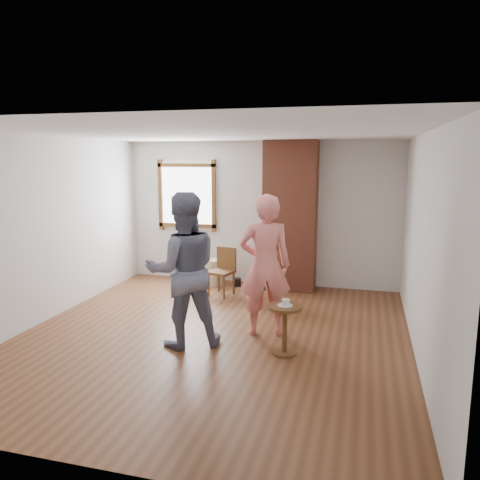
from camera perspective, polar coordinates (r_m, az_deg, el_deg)
name	(u,v)px	position (r m, az deg, el deg)	size (l,w,h in m)	color
ground	(213,336)	(6.27, -3.32, -11.60)	(5.50, 5.50, 0.00)	brown
room_shell	(222,194)	(6.44, -2.25, 5.57)	(5.04, 5.52, 2.62)	silver
brick_chimney	(290,216)	(8.18, 6.14, 2.91)	(0.90, 0.50, 2.60)	#9D5037
stoneware_crock	(214,272)	(8.60, -3.15, -3.91)	(0.37, 0.37, 0.47)	#C5B58E
dark_pot	(237,282)	(8.52, -0.38, -5.16)	(0.15, 0.15, 0.15)	black
dining_chair_left	(223,268)	(7.94, -2.05, -3.49)	(0.47, 0.47, 0.81)	brown
dining_chair_right	(268,276)	(7.42, 3.40, -4.37)	(0.41, 0.41, 0.83)	brown
side_table	(285,322)	(5.61, 5.47, -9.88)	(0.40, 0.40, 0.60)	brown
cake_plate	(285,305)	(5.55, 5.51, -7.93)	(0.18, 0.18, 0.01)	white
cake_slice	(286,303)	(5.54, 5.62, -7.60)	(0.08, 0.07, 0.06)	white
man	(183,270)	(5.75, -6.93, -3.68)	(0.93, 0.72, 1.91)	#15193A
person_pink	(265,265)	(6.07, 3.07, -3.12)	(0.68, 0.45, 1.86)	#F47F7A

